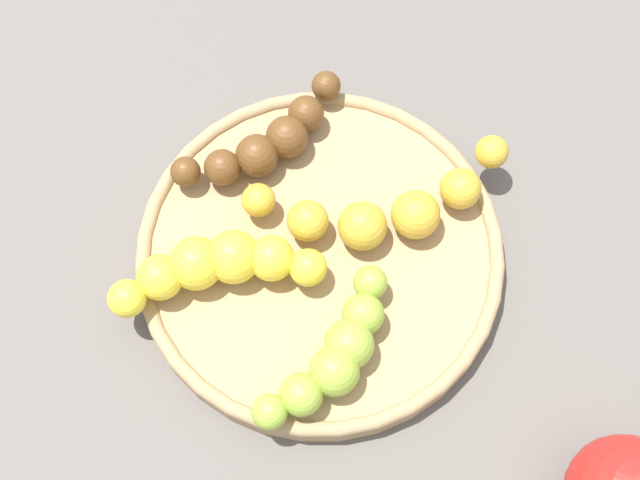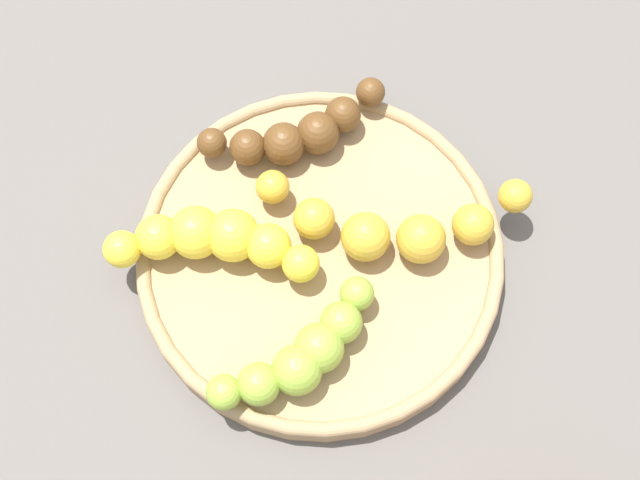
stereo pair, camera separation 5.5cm
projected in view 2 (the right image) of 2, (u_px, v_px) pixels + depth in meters
ground_plane at (320, 261)px, 0.59m from camera, size 2.40×2.40×0.00m
fruit_bowl at (320, 254)px, 0.58m from camera, size 0.25×0.25×0.02m
banana_spotted at (393, 225)px, 0.56m from camera, size 0.07×0.18×0.03m
banana_overripe at (298, 132)px, 0.59m from camera, size 0.08×0.12×0.03m
banana_yellow at (213, 240)px, 0.55m from camera, size 0.05×0.14×0.04m
banana_green at (301, 354)px, 0.53m from camera, size 0.10×0.09×0.03m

